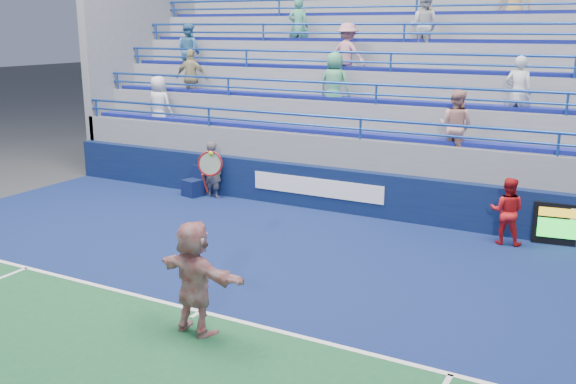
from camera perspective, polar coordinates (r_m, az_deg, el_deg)
The scene contains 8 objects.
ground at distance 10.72m, azimuth -7.79°, elevation -10.58°, with size 120.00×120.00×0.00m, color #333538.
sponsor_wall at distance 15.92m, azimuth 6.04°, elevation -0.04°, with size 18.00×0.32×1.10m.
bleacher_stand at distance 19.20m, azimuth 10.47°, elevation 5.31°, with size 18.00×5.60×6.13m.
serve_speed_board at distance 14.76m, azimuth 23.48°, elevation -2.70°, with size 1.34×0.32×0.92m.
judge_chair at distance 17.78m, azimuth -8.42°, elevation 0.47°, with size 0.56×0.57×0.83m.
tennis_player at distance 9.74m, azimuth -8.31°, elevation -7.52°, with size 1.71×0.77×2.85m.
line_judge at distance 17.46m, azimuth -6.69°, elevation 2.00°, with size 0.57×0.37×1.56m, color #141E39.
ball_girl at distance 14.35m, azimuth 18.89°, elevation -1.62°, with size 0.71×0.55×1.46m, color red.
Camera 1 is at (5.84, -7.78, 4.51)m, focal length 40.00 mm.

